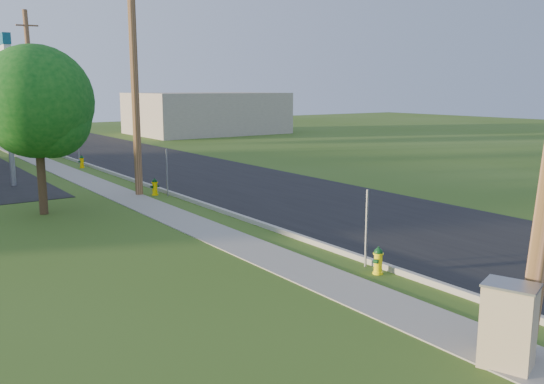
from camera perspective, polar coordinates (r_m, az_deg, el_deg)
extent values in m
plane|color=#345315|center=(12.33, 22.38, -11.93)|extent=(140.00, 140.00, 0.00)
cube|color=black|center=(21.91, 6.65, -1.60)|extent=(8.00, 120.00, 0.02)
cube|color=#9F9D92|center=(19.52, -2.17, -2.82)|extent=(0.15, 120.00, 0.15)
cube|color=gray|center=(18.67, -6.69, -3.68)|extent=(1.50, 120.00, 0.03)
cylinder|color=brown|center=(24.75, -13.46, 10.95)|extent=(0.32, 0.32, 9.80)
cylinder|color=brown|center=(42.00, -22.74, 9.86)|extent=(0.49, 0.32, 9.50)
cube|color=brown|center=(42.19, -23.10, 14.94)|extent=(1.40, 0.10, 0.12)
cube|color=gray|center=(14.72, 9.35, -3.60)|extent=(0.05, 0.04, 2.00)
cube|color=gray|center=(24.42, -10.36, 1.89)|extent=(0.05, 0.04, 2.00)
cube|color=gray|center=(35.79, -18.61, 4.15)|extent=(0.05, 0.04, 2.00)
cylinder|color=gray|center=(29.03, -24.55, 5.42)|extent=(0.24, 0.24, 5.00)
cube|color=silver|center=(28.99, -25.05, 11.92)|extent=(0.30, 2.00, 2.00)
cube|color=#0F4F68|center=(29.04, -25.17, 13.50)|extent=(0.34, 2.04, 0.50)
cube|color=gray|center=(58.12, -6.49, 7.77)|extent=(14.00, 10.00, 4.00)
cylinder|color=#3B271B|center=(22.13, -21.90, 1.88)|extent=(0.30, 0.30, 3.09)
sphere|color=#0D4E14|center=(21.94, -22.33, 8.28)|extent=(3.96, 3.96, 3.96)
sphere|color=#0D4E14|center=(21.76, -21.01, 6.73)|extent=(2.72, 2.72, 2.72)
cylinder|color=yellow|center=(14.48, 10.44, -7.87)|extent=(0.26, 0.26, 0.06)
cylinder|color=yellow|center=(14.41, 10.47, -6.93)|extent=(0.20, 0.20, 0.55)
cylinder|color=yellow|center=(14.34, 10.50, -6.02)|extent=(0.26, 0.26, 0.04)
sphere|color=#0D3D16|center=(14.33, 10.50, -5.88)|extent=(0.21, 0.21, 0.21)
cylinder|color=#0D3D16|center=(14.30, 10.52, -5.45)|extent=(0.05, 0.05, 0.06)
cylinder|color=#0D3D16|center=(14.34, 10.95, -6.73)|extent=(0.13, 0.14, 0.10)
cylinder|color=#0D3D16|center=(14.28, 10.26, -6.78)|extent=(0.11, 0.11, 0.08)
cylinder|color=#0D3D16|center=(14.50, 10.70, -6.53)|extent=(0.11, 0.11, 0.08)
cylinder|color=#EBCB01|center=(24.95, -11.51, -0.24)|extent=(0.27, 0.27, 0.06)
cylinder|color=#EBCB01|center=(24.90, -11.53, 0.36)|extent=(0.21, 0.21, 0.59)
cylinder|color=#EBCB01|center=(24.86, -11.55, 0.94)|extent=(0.27, 0.27, 0.04)
sphere|color=black|center=(24.85, -11.55, 1.03)|extent=(0.22, 0.22, 0.22)
cylinder|color=black|center=(24.84, -11.56, 1.29)|extent=(0.05, 0.05, 0.06)
cylinder|color=black|center=(24.77, -11.40, 0.50)|extent=(0.11, 0.12, 0.11)
cylinder|color=black|center=(24.83, -11.82, 0.51)|extent=(0.10, 0.09, 0.09)
cylinder|color=black|center=(24.95, -11.25, 0.57)|extent=(0.10, 0.09, 0.09)
cylinder|color=#FCC000|center=(34.53, -18.30, 2.34)|extent=(0.27, 0.27, 0.06)
cylinder|color=#FCC000|center=(34.49, -18.32, 2.77)|extent=(0.21, 0.21, 0.58)
cylinder|color=#FCC000|center=(34.46, -18.35, 3.18)|extent=(0.27, 0.27, 0.04)
sphere|color=#073513|center=(34.46, -18.35, 3.25)|extent=(0.22, 0.22, 0.22)
cylinder|color=#073513|center=(34.45, -18.36, 3.44)|extent=(0.05, 0.05, 0.06)
cylinder|color=#073513|center=(34.36, -18.24, 2.87)|extent=(0.12, 0.13, 0.11)
cylinder|color=#073513|center=(34.43, -18.54, 2.87)|extent=(0.11, 0.10, 0.09)
cylinder|color=#073513|center=(34.54, -18.12, 2.92)|extent=(0.11, 0.10, 0.09)
cube|color=tan|center=(10.28, 22.36, -12.27)|extent=(0.83, 0.95, 1.38)
cube|color=gray|center=(10.04, 22.64, -8.51)|extent=(0.88, 1.00, 0.04)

